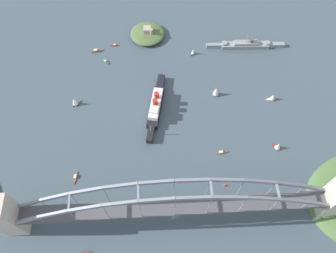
# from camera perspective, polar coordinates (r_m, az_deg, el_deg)

# --- Properties ---
(ground_plane) EXTENTS (1400.00, 1400.00, 0.00)m
(ground_plane) POSITION_cam_1_polar(r_m,az_deg,el_deg) (275.52, 0.95, -15.32)
(ground_plane) COLOR #3D4C56
(harbor_arch_bridge) EXTENTS (308.80, 16.55, 66.58)m
(harbor_arch_bridge) POSITION_cam_1_polar(r_m,az_deg,el_deg) (248.18, 1.05, -13.66)
(harbor_arch_bridge) COLOR #BCB29E
(harbor_arch_bridge) RESTS_ON ground
(ocean_liner) EXTENTS (21.09, 75.91, 17.62)m
(ocean_liner) POSITION_cam_1_polar(r_m,az_deg,el_deg) (313.85, -2.13, 3.64)
(ocean_liner) COLOR black
(ocean_liner) RESTS_ON ground
(naval_cruiser) EXTENTS (84.68, 10.57, 17.17)m
(naval_cruiser) POSITION_cam_1_polar(r_m,az_deg,el_deg) (375.84, 13.39, 13.65)
(naval_cruiser) COLOR gray
(naval_cruiser) RESTS_ON ground
(fort_island_mid_harbor) EXTENTS (37.62, 36.67, 12.69)m
(fort_island_mid_harbor) POSITION_cam_1_polar(r_m,az_deg,el_deg) (377.67, -3.57, 15.81)
(fort_island_mid_harbor) COLOR #4C6038
(fort_island_mid_harbor) RESTS_ON ground
(small_boat_0) EXTENTS (8.24, 4.57, 8.60)m
(small_boat_0) POSITION_cam_1_polar(r_m,az_deg,el_deg) (336.71, 17.70, 4.88)
(small_boat_0) COLOR silver
(small_boat_0) RESTS_ON ground
(small_boat_1) EXTENTS (6.80, 7.87, 8.84)m
(small_boat_1) POSITION_cam_1_polar(r_m,az_deg,el_deg) (309.41, 18.56, -3.25)
(small_boat_1) COLOR #B2231E
(small_boat_1) RESTS_ON ground
(small_boat_2) EXTENTS (8.58, 1.99, 2.19)m
(small_boat_2) POSITION_cam_1_polar(r_m,az_deg,el_deg) (373.51, -9.28, 13.76)
(small_boat_2) COLOR #B2231E
(small_boat_2) RESTS_ON ground
(small_boat_3) EXTENTS (11.17, 3.24, 2.08)m
(small_boat_3) POSITION_cam_1_polar(r_m,az_deg,el_deg) (298.38, 9.29, -4.42)
(small_boat_3) COLOR brown
(small_boat_3) RESTS_ON ground
(small_boat_4) EXTENTS (9.12, 8.06, 10.30)m
(small_boat_4) POSITION_cam_1_polar(r_m,az_deg,el_deg) (329.51, -15.89, 4.22)
(small_boat_4) COLOR brown
(small_boat_4) RESTS_ON ground
(small_boat_5) EXTENTS (6.94, 6.67, 2.42)m
(small_boat_5) POSITION_cam_1_polar(r_m,az_deg,el_deg) (359.13, -10.78, 11.02)
(small_boat_5) COLOR #2D6B3D
(small_boat_5) RESTS_ON ground
(small_boat_6) EXTENTS (5.83, 5.57, 7.94)m
(small_boat_6) POSITION_cam_1_polar(r_m,az_deg,el_deg) (359.45, 4.38, 12.83)
(small_boat_6) COLOR brown
(small_boat_6) RESTS_ON ground
(small_boat_7) EXTENTS (3.66, 11.67, 2.14)m
(small_boat_7) POSITION_cam_1_polar(r_m,az_deg,el_deg) (295.95, -15.80, -8.47)
(small_boat_7) COLOR brown
(small_boat_7) RESTS_ON ground
(small_boat_8) EXTENTS (12.76, 3.98, 2.52)m
(small_boat_8) POSITION_cam_1_polar(r_m,az_deg,el_deg) (371.47, -12.33, 12.75)
(small_boat_8) COLOR brown
(small_boat_8) RESTS_ON ground
(small_boat_9) EXTENTS (8.81, 8.45, 11.96)m
(small_boat_9) POSITION_cam_1_polar(r_m,az_deg,el_deg) (326.35, 8.32, 6.06)
(small_boat_9) COLOR #2D6B3D
(small_boat_9) RESTS_ON ground
(channel_marker_buoy) EXTENTS (2.20, 2.20, 2.75)m
(channel_marker_buoy) POSITION_cam_1_polar(r_m,az_deg,el_deg) (286.29, 9.89, -9.98)
(channel_marker_buoy) COLOR red
(channel_marker_buoy) RESTS_ON ground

